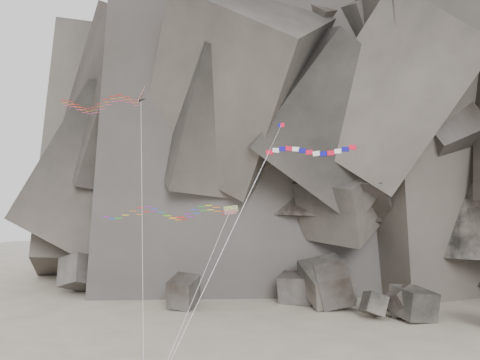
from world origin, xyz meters
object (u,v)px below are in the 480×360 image
(delta_kite, at_px, (96,103))
(parafoil_kite, at_px, (162,212))
(banner_kite, at_px, (309,152))
(pennant_kite, at_px, (257,176))

(delta_kite, relative_size, parafoil_kite, 1.81)
(delta_kite, height_order, banner_kite, delta_kite)
(banner_kite, height_order, pennant_kite, pennant_kite)
(delta_kite, relative_size, pennant_kite, 1.19)
(delta_kite, distance_m, pennant_kite, 19.80)
(pennant_kite, bearing_deg, parafoil_kite, -175.93)
(delta_kite, bearing_deg, parafoil_kite, -37.72)
(banner_kite, height_order, parafoil_kite, banner_kite)
(banner_kite, distance_m, pennant_kite, 5.85)
(parafoil_kite, distance_m, pennant_kite, 9.72)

